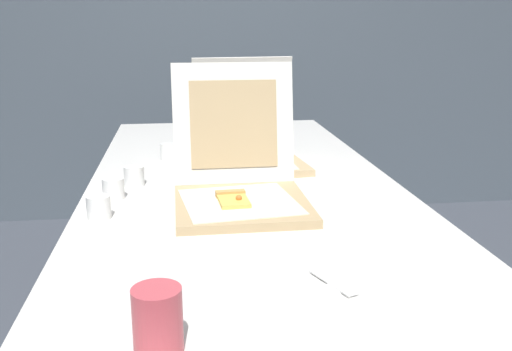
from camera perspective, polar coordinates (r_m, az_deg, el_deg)
The scene contains 10 objects.
wall_back at distance 3.57m, azimuth -4.75°, elevation 16.73°, with size 10.00×0.10×2.60m, color #4C5660.
table at distance 1.77m, azimuth -1.30°, elevation -1.99°, with size 0.92×2.11×0.72m.
pizza_box_front at distance 1.53m, azimuth -1.61°, elevation -0.98°, with size 0.35×0.41×0.36m.
pizza_box_middle at distance 1.94m, azimuth -0.87°, elevation 2.56°, with size 0.38×0.38×0.36m.
cup_white_near_left at distance 1.48m, azimuth -15.25°, elevation -3.04°, with size 0.06×0.06×0.06m, color white.
cup_white_near_center at distance 1.63m, azimuth -13.88°, elevation -1.26°, with size 0.06×0.06×0.06m, color white.
cup_white_far at distance 2.05m, azimuth -8.59°, elevation 2.35°, with size 0.06×0.06×0.06m, color white.
cup_white_mid at distance 1.75m, azimuth -11.92°, elevation -0.05°, with size 0.06×0.06×0.06m, color white.
cup_printed_front at distance 0.88m, azimuth -9.68°, elevation -13.92°, with size 0.07×0.07×0.10m, color #D14C56.
napkin_pile at distance 1.13m, azimuth 10.14°, elevation -9.94°, with size 0.18×0.17×0.01m.
Camera 1 is at (-0.18, -1.11, 1.20)m, focal length 40.56 mm.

